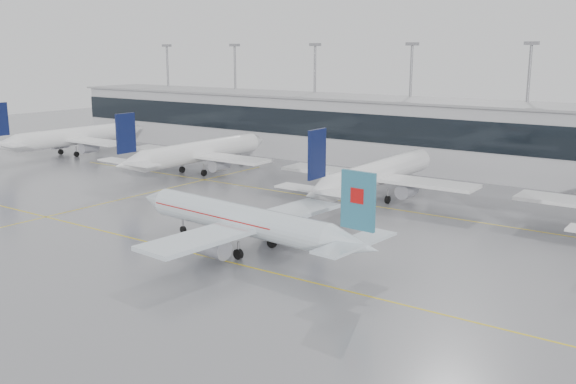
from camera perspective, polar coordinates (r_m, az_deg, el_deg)
The scene contains 12 objects.
ground at distance 66.70m, azimuth -6.03°, elevation -6.01°, with size 320.00×320.00×0.00m, color gray.
taxi_line_main at distance 66.70m, azimuth -6.03°, elevation -6.01°, with size 120.00×0.25×0.01m, color yellow.
taxi_line_north at distance 90.43m, azimuth 6.64°, elevation -1.09°, with size 120.00×0.25×0.01m, color yellow.
taxi_line_cross at distance 97.58m, azimuth -13.44°, elevation -0.35°, with size 0.25×60.00×0.01m, color yellow.
terminal at distance 117.99m, azimuth 14.30°, elevation 4.74°, with size 180.00×15.00×12.00m, color #A9A9AD.
terminal_glass at distance 110.85m, azimuth 12.91°, elevation 5.12°, with size 180.00×0.20×5.00m, color black.
terminal_roof at distance 117.36m, azimuth 14.47°, elevation 7.74°, with size 182.00×16.00×0.40m, color gray.
light_masts at distance 122.89m, azimuth 15.53°, elevation 8.41°, with size 156.40×1.00×22.60m.
air_canada_jet at distance 68.37m, azimuth -3.65°, elevation -2.64°, with size 34.14×26.75×10.44m.
parked_jet_a at distance 139.39m, azimuth -18.62°, elevation 4.66°, with size 29.64×36.96×11.72m.
parked_jet_b at distance 113.13m, azimuth -8.09°, elevation 3.51°, with size 29.64×36.96×11.72m.
parked_jet_c at distance 92.83m, azimuth 7.81°, elevation 1.57°, with size 29.64×36.96×11.72m.
Camera 1 is at (42.23, -47.15, 21.05)m, focal length 40.00 mm.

